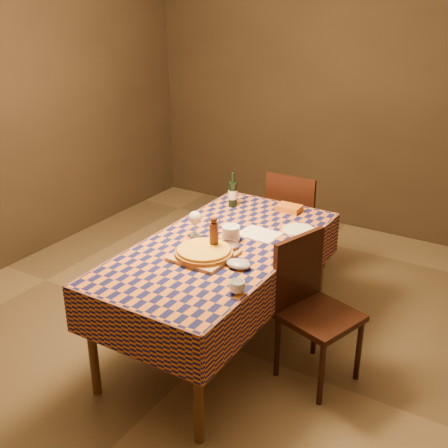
{
  "coord_description": "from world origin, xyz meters",
  "views": [
    {
      "loc": [
        1.74,
        -2.79,
        2.33
      ],
      "look_at": [
        0.0,
        0.05,
        0.9
      ],
      "focal_mm": 45.0,
      "sensor_mm": 36.0,
      "label": 1
    }
  ],
  "objects_px": {
    "dining_table": "(220,256)",
    "cutting_board": "(204,255)",
    "pizza": "(204,251)",
    "white_plate": "(298,230)",
    "wine_bottle": "(233,194)",
    "chair_far": "(295,219)",
    "chair_right": "(311,301)",
    "bowl": "(228,247)"
  },
  "relations": [
    {
      "from": "white_plate",
      "to": "cutting_board",
      "type": "bearing_deg",
      "value": -116.3
    },
    {
      "from": "chair_right",
      "to": "bowl",
      "type": "bearing_deg",
      "value": -171.19
    },
    {
      "from": "cutting_board",
      "to": "white_plate",
      "type": "xyz_separation_m",
      "value": [
        0.33,
        0.67,
        -0.0
      ]
    },
    {
      "from": "cutting_board",
      "to": "chair_right",
      "type": "height_order",
      "value": "chair_right"
    },
    {
      "from": "pizza",
      "to": "white_plate",
      "type": "height_order",
      "value": "pizza"
    },
    {
      "from": "white_plate",
      "to": "pizza",
      "type": "bearing_deg",
      "value": -116.3
    },
    {
      "from": "bowl",
      "to": "chair_far",
      "type": "distance_m",
      "value": 1.26
    },
    {
      "from": "dining_table",
      "to": "wine_bottle",
      "type": "height_order",
      "value": "wine_bottle"
    },
    {
      "from": "bowl",
      "to": "chair_far",
      "type": "xyz_separation_m",
      "value": [
        -0.09,
        1.23,
        -0.27
      ]
    },
    {
      "from": "white_plate",
      "to": "wine_bottle",
      "type": "bearing_deg",
      "value": 165.36
    },
    {
      "from": "cutting_board",
      "to": "bowl",
      "type": "xyz_separation_m",
      "value": [
        0.08,
        0.16,
        0.01
      ]
    },
    {
      "from": "pizza",
      "to": "bowl",
      "type": "height_order",
      "value": "pizza"
    },
    {
      "from": "dining_table",
      "to": "bowl",
      "type": "relative_size",
      "value": 13.28
    },
    {
      "from": "wine_bottle",
      "to": "bowl",
      "type": "bearing_deg",
      "value": -61.42
    },
    {
      "from": "white_plate",
      "to": "chair_right",
      "type": "relative_size",
      "value": 0.24
    },
    {
      "from": "bowl",
      "to": "dining_table",
      "type": "bearing_deg",
      "value": 156.15
    },
    {
      "from": "cutting_board",
      "to": "chair_far",
      "type": "relative_size",
      "value": 0.37
    },
    {
      "from": "white_plate",
      "to": "chair_far",
      "type": "height_order",
      "value": "chair_far"
    },
    {
      "from": "pizza",
      "to": "white_plate",
      "type": "distance_m",
      "value": 0.75
    },
    {
      "from": "pizza",
      "to": "chair_right",
      "type": "height_order",
      "value": "chair_right"
    },
    {
      "from": "dining_table",
      "to": "wine_bottle",
      "type": "relative_size",
      "value": 6.86
    },
    {
      "from": "white_plate",
      "to": "dining_table",
      "type": "bearing_deg",
      "value": -125.58
    },
    {
      "from": "dining_table",
      "to": "chair_far",
      "type": "bearing_deg",
      "value": 90.44
    },
    {
      "from": "dining_table",
      "to": "cutting_board",
      "type": "height_order",
      "value": "cutting_board"
    },
    {
      "from": "pizza",
      "to": "wine_bottle",
      "type": "height_order",
      "value": "wine_bottle"
    },
    {
      "from": "cutting_board",
      "to": "chair_right",
      "type": "xyz_separation_m",
      "value": [
        0.62,
        0.25,
        -0.26
      ]
    },
    {
      "from": "white_plate",
      "to": "chair_far",
      "type": "relative_size",
      "value": 0.24
    },
    {
      "from": "chair_right",
      "to": "cutting_board",
      "type": "bearing_deg",
      "value": -158.49
    },
    {
      "from": "dining_table",
      "to": "pizza",
      "type": "height_order",
      "value": "pizza"
    },
    {
      "from": "bowl",
      "to": "chair_right",
      "type": "bearing_deg",
      "value": 8.81
    },
    {
      "from": "dining_table",
      "to": "bowl",
      "type": "height_order",
      "value": "bowl"
    },
    {
      "from": "dining_table",
      "to": "chair_far",
      "type": "distance_m",
      "value": 1.2
    },
    {
      "from": "cutting_board",
      "to": "wine_bottle",
      "type": "height_order",
      "value": "wine_bottle"
    },
    {
      "from": "wine_bottle",
      "to": "chair_far",
      "type": "bearing_deg",
      "value": 63.87
    },
    {
      "from": "wine_bottle",
      "to": "chair_right",
      "type": "xyz_separation_m",
      "value": [
        0.91,
        -0.59,
        -0.35
      ]
    },
    {
      "from": "chair_far",
      "to": "chair_right",
      "type": "bearing_deg",
      "value": -60.82
    },
    {
      "from": "dining_table",
      "to": "white_plate",
      "type": "xyz_separation_m",
      "value": [
        0.34,
        0.47,
        0.08
      ]
    },
    {
      "from": "bowl",
      "to": "chair_far",
      "type": "bearing_deg",
      "value": 94.38
    },
    {
      "from": "wine_bottle",
      "to": "white_plate",
      "type": "relative_size",
      "value": 1.21
    },
    {
      "from": "pizza",
      "to": "bowl",
      "type": "relative_size",
      "value": 2.7
    },
    {
      "from": "cutting_board",
      "to": "wine_bottle",
      "type": "xyz_separation_m",
      "value": [
        -0.29,
        0.84,
        0.09
      ]
    },
    {
      "from": "bowl",
      "to": "chair_right",
      "type": "xyz_separation_m",
      "value": [
        0.55,
        0.08,
        -0.27
      ]
    }
  ]
}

